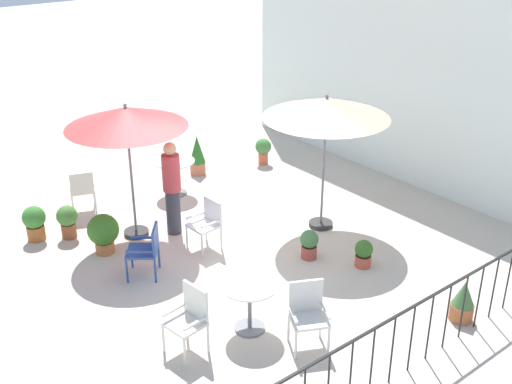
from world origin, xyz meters
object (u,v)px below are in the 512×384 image
(patio_chair_4, at_px, (308,311))
(patio_chair_2, at_px, (189,315))
(patio_umbrella_1, at_px, (326,109))
(potted_plant_4, at_px, (197,155))
(standing_person, at_px, (172,187))
(potted_plant_6, at_px, (67,220))
(potted_plant_0, at_px, (309,244))
(potted_plant_2, at_px, (364,253))
(cafe_table_1, at_px, (250,298))
(cafe_table_0, at_px, (175,171))
(potted_plant_5, at_px, (263,149))
(patio_chair_0, at_px, (82,188))
(patio_chair_1, at_px, (207,221))
(potted_plant_1, at_px, (463,301))
(potted_plant_3, at_px, (34,222))
(potted_plant_7, at_px, (103,232))
(patio_chair_3, at_px, (147,248))
(patio_umbrella_0, at_px, (126,118))

(patio_chair_4, bearing_deg, patio_chair_2, -124.87)
(patio_umbrella_1, relative_size, patio_chair_2, 2.67)
(potted_plant_4, bearing_deg, standing_person, -42.89)
(patio_chair_4, bearing_deg, potted_plant_6, -165.37)
(potted_plant_0, bearing_deg, potted_plant_2, 34.42)
(potted_plant_0, bearing_deg, cafe_table_1, -65.27)
(potted_plant_6, bearing_deg, cafe_table_0, 98.69)
(potted_plant_5, bearing_deg, patio_umbrella_1, -19.87)
(patio_umbrella_1, xyz_separation_m, potted_plant_6, (-2.51, -3.82, -1.90))
(patio_chair_0, bearing_deg, patio_chair_4, 6.35)
(patio_chair_1, xyz_separation_m, potted_plant_1, (4.00, 1.64, -0.20))
(potted_plant_1, relative_size, potted_plant_3, 0.99)
(potted_plant_6, xyz_separation_m, standing_person, (1.03, 1.57, 0.55))
(patio_umbrella_1, xyz_separation_m, patio_chair_4, (2.36, -2.55, -1.71))
(patio_chair_4, distance_m, potted_plant_7, 4.10)
(patio_umbrella_1, xyz_separation_m, cafe_table_0, (-2.88, -1.34, -1.74))
(cafe_table_0, bearing_deg, potted_plant_1, 8.24)
(potted_plant_2, distance_m, potted_plant_6, 5.20)
(cafe_table_0, distance_m, patio_chair_0, 1.87)
(potted_plant_6, bearing_deg, cafe_table_1, 11.93)
(patio_umbrella_1, height_order, potted_plant_2, patio_umbrella_1)
(patio_umbrella_1, xyz_separation_m, cafe_table_1, (1.62, -2.94, -1.74))
(patio_chair_3, xyz_separation_m, potted_plant_6, (-2.00, -0.48, -0.15))
(cafe_table_1, bearing_deg, potted_plant_3, -162.89)
(cafe_table_0, relative_size, potted_plant_7, 1.16)
(patio_umbrella_0, distance_m, potted_plant_3, 2.54)
(potted_plant_2, bearing_deg, potted_plant_6, -139.55)
(patio_chair_4, relative_size, potted_plant_4, 1.07)
(potted_plant_1, bearing_deg, potted_plant_7, -147.75)
(potted_plant_3, bearing_deg, standing_person, 57.35)
(patio_chair_1, bearing_deg, cafe_table_0, 161.55)
(potted_plant_0, xyz_separation_m, potted_plant_7, (-2.31, -2.60, 0.13))
(patio_chair_2, bearing_deg, potted_plant_4, 145.19)
(patio_chair_4, bearing_deg, potted_plant_0, 136.17)
(potted_plant_3, relative_size, standing_person, 0.37)
(potted_plant_2, bearing_deg, cafe_table_1, -86.24)
(patio_umbrella_0, distance_m, patio_chair_2, 3.83)
(patio_chair_0, xyz_separation_m, potted_plant_2, (4.71, 2.73, -0.27))
(cafe_table_1, xyz_separation_m, potted_plant_7, (-3.23, -0.61, -0.12))
(patio_chair_2, distance_m, potted_plant_3, 4.29)
(patio_chair_4, relative_size, potted_plant_7, 1.34)
(patio_chair_1, bearing_deg, potted_plant_0, 39.48)
(patio_chair_2, height_order, potted_plant_2, patio_chair_2)
(cafe_table_1, height_order, potted_plant_5, cafe_table_1)
(patio_umbrella_0, height_order, potted_plant_1, patio_umbrella_0)
(potted_plant_6, distance_m, potted_plant_7, 0.93)
(potted_plant_3, bearing_deg, patio_umbrella_0, 57.04)
(potted_plant_0, xyz_separation_m, potted_plant_5, (-3.73, 2.05, 0.09))
(patio_chair_3, relative_size, potted_plant_3, 1.35)
(patio_chair_4, bearing_deg, patio_chair_1, 171.20)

